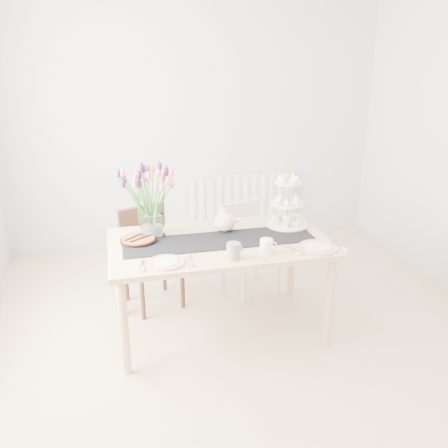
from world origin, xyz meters
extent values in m
plane|color=tan|center=(0.00, 0.00, 0.00)|extent=(4.50, 4.50, 0.00)
plane|color=silver|center=(0.00, 2.25, 1.30)|extent=(4.00, 0.00, 4.00)
cube|color=white|center=(0.50, 2.19, 0.45)|extent=(1.20, 0.08, 0.60)
cube|color=tan|center=(-0.16, 0.41, 0.73)|extent=(1.60, 0.90, 0.04)
cylinder|color=tan|center=(-0.89, 0.03, 0.35)|extent=(0.06, 0.06, 0.71)
cylinder|color=tan|center=(0.57, 0.03, 0.35)|extent=(0.06, 0.06, 0.71)
cylinder|color=tan|center=(-0.89, 0.79, 0.35)|extent=(0.06, 0.06, 0.71)
cylinder|color=tan|center=(0.57, 0.79, 0.35)|extent=(0.06, 0.06, 0.71)
cube|color=#341F13|center=(-0.62, 0.92, 0.42)|extent=(0.52, 0.52, 0.04)
cube|color=#341F13|center=(-0.68, 1.09, 0.64)|extent=(0.40, 0.17, 0.39)
cylinder|color=#341F13|center=(-0.73, 0.69, 0.20)|extent=(0.04, 0.04, 0.40)
cylinder|color=#341F13|center=(-0.39, 0.81, 0.20)|extent=(0.04, 0.04, 0.40)
cylinder|color=#341F13|center=(-0.84, 1.03, 0.20)|extent=(0.04, 0.04, 0.40)
cylinder|color=#341F13|center=(-0.50, 1.15, 0.20)|extent=(0.04, 0.04, 0.40)
cube|color=silver|center=(0.25, 0.96, 0.40)|extent=(0.49, 0.49, 0.04)
cube|color=silver|center=(0.20, 1.13, 0.61)|extent=(0.39, 0.15, 0.38)
cylinder|color=silver|center=(0.12, 0.74, 0.19)|extent=(0.04, 0.04, 0.38)
cylinder|color=silver|center=(0.47, 0.84, 0.19)|extent=(0.04, 0.04, 0.38)
cylinder|color=silver|center=(0.02, 1.09, 0.19)|extent=(0.04, 0.04, 0.38)
cylinder|color=silver|center=(0.37, 1.19, 0.19)|extent=(0.04, 0.04, 0.38)
cube|color=black|center=(-0.16, 0.41, 0.75)|extent=(1.40, 0.35, 0.01)
cube|color=silver|center=(-0.63, 0.63, 0.84)|extent=(0.18, 0.18, 0.18)
cylinder|color=gold|center=(0.43, 0.59, 0.99)|extent=(0.01, 0.01, 0.49)
cylinder|color=white|center=(0.43, 0.59, 0.77)|extent=(0.33, 0.33, 0.01)
cylinder|color=white|center=(0.43, 0.59, 0.94)|extent=(0.27, 0.27, 0.01)
cylinder|color=white|center=(0.43, 0.59, 1.11)|extent=(0.21, 0.21, 0.01)
cylinder|color=white|center=(0.44, 0.61, 0.79)|extent=(0.10, 0.10, 0.09)
cylinder|color=black|center=(-0.74, 0.53, 0.76)|extent=(0.27, 0.27, 0.02)
cylinder|color=orange|center=(-0.74, 0.53, 0.78)|extent=(0.24, 0.24, 0.01)
cylinder|color=slate|center=(-0.14, 0.08, 0.81)|extent=(0.13, 0.13, 0.11)
cylinder|color=white|center=(0.10, 0.11, 0.80)|extent=(0.09, 0.09, 0.11)
cylinder|color=white|center=(-0.59, 0.11, 0.76)|extent=(0.29, 0.29, 0.01)
cylinder|color=white|center=(0.49, 0.11, 0.76)|extent=(0.35, 0.35, 0.01)
camera|label=1|loc=(-0.87, -2.72, 2.09)|focal=38.00mm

